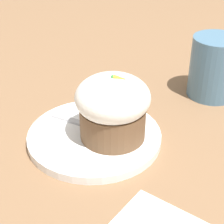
% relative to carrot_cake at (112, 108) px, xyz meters
% --- Properties ---
extents(ground_plane, '(4.00, 4.00, 0.00)m').
position_rel_carrot_cake_xyz_m(ground_plane, '(-0.03, 0.00, -0.06)').
color(ground_plane, '#846042').
extents(dessert_plate, '(0.20, 0.20, 0.01)m').
position_rel_carrot_cake_xyz_m(dessert_plate, '(-0.03, 0.00, -0.06)').
color(dessert_plate, white).
rests_on(dessert_plate, ground_plane).
extents(carrot_cake, '(0.11, 0.11, 0.10)m').
position_rel_carrot_cake_xyz_m(carrot_cake, '(0.00, 0.00, 0.00)').
color(carrot_cake, brown).
rests_on(carrot_cake, dessert_plate).
extents(spoon, '(0.12, 0.05, 0.01)m').
position_rel_carrot_cake_xyz_m(spoon, '(-0.02, 0.01, -0.05)').
color(spoon, '#B7B7BC').
rests_on(spoon, dessert_plate).
extents(coffee_cup, '(0.12, 0.09, 0.11)m').
position_rel_carrot_cake_xyz_m(coffee_cup, '(0.14, 0.19, -0.01)').
color(coffee_cup, teal).
rests_on(coffee_cup, ground_plane).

